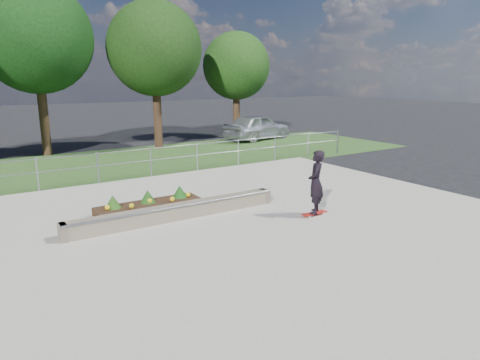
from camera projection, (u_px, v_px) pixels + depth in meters
name	position (u px, v px, depth m)	size (l,w,h in m)	color
ground	(266.00, 237.00, 10.43)	(120.00, 120.00, 0.00)	black
grass_verge	(123.00, 163.00, 19.41)	(30.00, 8.00, 0.02)	#2A4B1E
concrete_slab	(267.00, 236.00, 10.43)	(15.00, 15.00, 0.06)	#9E9B8C
fence	(151.00, 158.00, 16.37)	(20.06, 0.06, 1.20)	#909398
tree_mid_left	(35.00, 38.00, 20.04)	(5.25, 5.25, 8.25)	black
tree_mid_right	(155.00, 49.00, 22.22)	(4.90, 4.90, 7.70)	black
tree_far_right	(236.00, 66.00, 26.79)	(4.20, 4.20, 6.60)	#352215
grind_ledge	(177.00, 212.00, 11.53)	(6.00, 0.44, 0.43)	#665B4B
planter_bed	(151.00, 206.00, 12.08)	(3.00, 1.20, 0.61)	black
skateboarder	(316.00, 182.00, 11.63)	(0.80, 0.74, 1.83)	silver
parked_car	(257.00, 127.00, 26.56)	(1.88, 4.68, 1.59)	#A1A5AA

